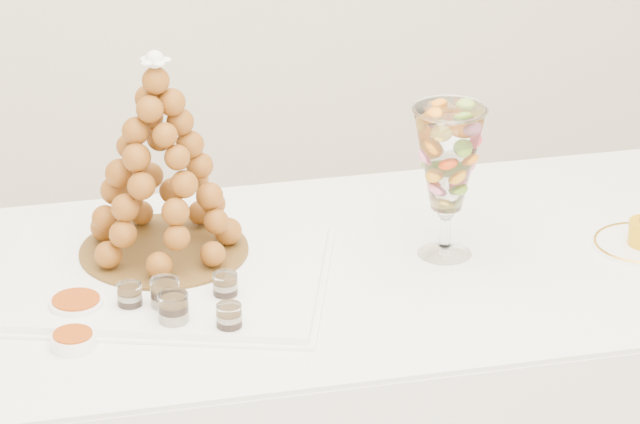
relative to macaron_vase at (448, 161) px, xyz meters
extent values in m
cube|color=white|center=(-0.19, -0.02, -0.21)|extent=(2.17, 0.92, 0.01)
cube|color=white|center=(-0.57, -0.01, -0.19)|extent=(0.73, 0.62, 0.02)
cylinder|color=white|center=(0.00, 0.00, -0.19)|extent=(0.11, 0.11, 0.02)
cylinder|color=white|center=(0.00, 0.00, -0.15)|extent=(0.02, 0.02, 0.08)
sphere|color=white|center=(0.00, 0.00, -0.11)|extent=(0.04, 0.04, 0.04)
cylinder|color=white|center=(0.40, -0.05, -0.20)|extent=(0.19, 0.19, 0.01)
cylinder|color=white|center=(-0.64, -0.13, -0.17)|extent=(0.06, 0.06, 0.06)
cylinder|color=white|center=(-0.57, -0.15, -0.16)|extent=(0.06, 0.06, 0.07)
cylinder|color=white|center=(-0.46, -0.12, -0.17)|extent=(0.05, 0.05, 0.06)
cylinder|color=white|center=(-0.57, -0.21, -0.16)|extent=(0.06, 0.06, 0.07)
cylinder|color=white|center=(-0.47, -0.25, -0.17)|extent=(0.06, 0.06, 0.06)
cylinder|color=white|center=(-0.74, -0.11, -0.19)|extent=(0.10, 0.10, 0.03)
cylinder|color=white|center=(-0.75, -0.23, -0.19)|extent=(0.08, 0.08, 0.02)
cylinder|color=brown|center=(-0.55, 0.08, -0.18)|extent=(0.33, 0.33, 0.01)
cone|color=brown|center=(-0.55, 0.08, 0.03)|extent=(0.33, 0.33, 0.40)
sphere|color=white|center=(-0.55, 0.08, 0.22)|extent=(0.04, 0.04, 0.04)
camera|label=1|loc=(-0.78, -2.61, 1.15)|focal=85.00mm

